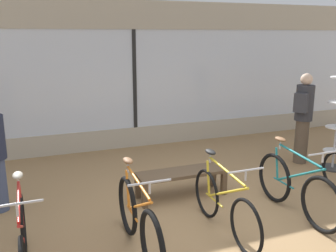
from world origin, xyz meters
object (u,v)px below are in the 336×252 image
at_px(bicycle_far_left, 23,241).
at_px(customer_near_rack, 303,116).
at_px(bicycle_right, 295,188).
at_px(bicycle_center, 224,205).
at_px(bicycle_left, 138,221).
at_px(display_bench, 181,176).
at_px(accessory_rack, 336,130).

bearing_deg(bicycle_far_left, customer_near_rack, 19.79).
bearing_deg(bicycle_right, bicycle_center, -176.38).
bearing_deg(bicycle_right, bicycle_left, -176.96).
distance_m(bicycle_left, display_bench, 1.66).
xyz_separation_m(bicycle_left, accessory_rack, (4.27, 1.39, 0.35)).
relative_size(bicycle_far_left, bicycle_left, 0.98).
distance_m(bicycle_far_left, bicycle_center, 2.40).
relative_size(bicycle_left, bicycle_right, 1.00).
distance_m(bicycle_right, customer_near_rack, 2.43).
bearing_deg(bicycle_center, bicycle_left, -177.56).
bearing_deg(bicycle_right, display_bench, 137.64).
bearing_deg(bicycle_center, bicycle_right, 3.62).
xyz_separation_m(bicycle_right, customer_near_rack, (1.57, 1.77, 0.56)).
bearing_deg(bicycle_left, accessory_rack, 18.03).
height_order(bicycle_right, display_bench, bicycle_right).
bearing_deg(accessory_rack, bicycle_center, -156.74).
xyz_separation_m(display_bench, customer_near_rack, (2.83, 0.62, 0.62)).
distance_m(accessory_rack, customer_near_rack, 0.65).
height_order(bicycle_far_left, accessory_rack, accessory_rack).
bearing_deg(display_bench, bicycle_center, -86.61).
relative_size(bicycle_center, accessory_rack, 0.91).
bearing_deg(bicycle_center, accessory_rack, 23.26).
distance_m(bicycle_center, bicycle_right, 1.18).
bearing_deg(accessory_rack, bicycle_left, -161.97).
bearing_deg(bicycle_far_left, bicycle_center, 0.35).
distance_m(accessory_rack, display_bench, 3.22).
relative_size(bicycle_far_left, customer_near_rack, 0.96).
bearing_deg(bicycle_far_left, display_bench, 27.91).
height_order(bicycle_center, bicycle_right, bicycle_right).
bearing_deg(bicycle_center, display_bench, 93.39).
bearing_deg(bicycle_far_left, bicycle_right, 1.43).
distance_m(bicycle_right, accessory_rack, 2.34).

